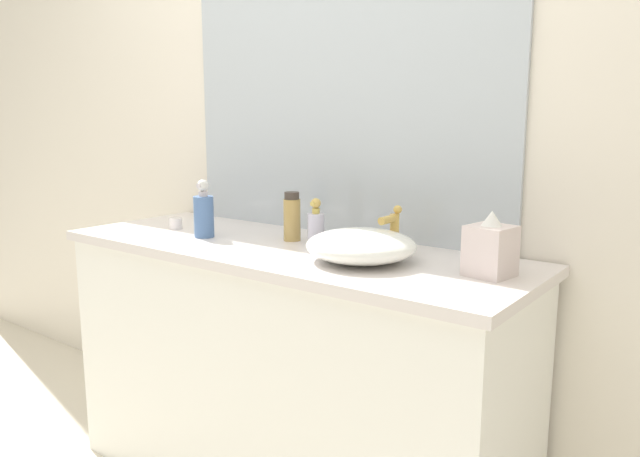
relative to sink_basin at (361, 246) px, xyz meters
The scene contains 10 objects.
bathroom_wall_rear 0.64m from the sink_basin, 136.38° to the left, with size 6.00×0.06×2.60m, color silver.
vanity_counter 0.59m from the sink_basin, behind, with size 1.67×0.58×0.89m.
wall_mirror_panel 0.61m from the sink_basin, 134.88° to the left, with size 1.36×0.01×0.92m, color #B2BCC6.
sink_basin is the anchor object (origin of this frame).
faucet 0.19m from the sink_basin, 90.00° to the left, with size 0.03×0.11×0.14m.
soap_dispenser 0.65m from the sink_basin, behind, with size 0.07×0.07×0.21m.
lotion_bottle 0.38m from the sink_basin, 162.26° to the left, with size 0.06×0.06×0.17m.
perfume_bottle 0.27m from the sink_basin, 157.97° to the left, with size 0.06×0.06×0.16m.
tissue_box 0.38m from the sink_basin, 10.36° to the left, with size 0.13×0.13×0.18m.
candle_jar 0.86m from the sink_basin, behind, with size 0.05×0.05×0.04m, color silver.
Camera 1 is at (1.37, -1.14, 1.32)m, focal length 34.74 mm.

